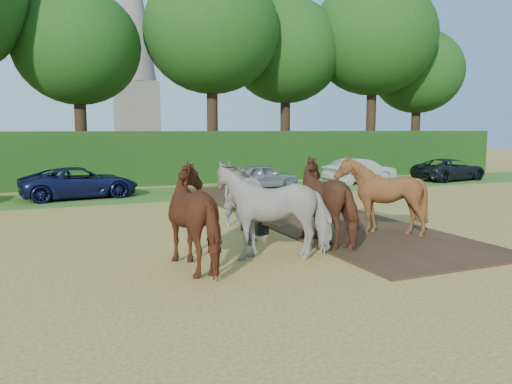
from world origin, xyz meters
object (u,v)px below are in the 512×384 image
object	(u,v)px
spectator_far	(325,217)
parked_cars	(243,177)
plough_team	(302,204)
church	(135,43)
spectator_near	(254,212)

from	to	relation	value
spectator_far	parked_cars	size ratio (longest dim) A/B	0.05
plough_team	church	distance (m)	54.86
spectator_far	parked_cars	distance (m)	12.52
plough_team	parked_cars	size ratio (longest dim) A/B	0.24
plough_team	church	size ratio (longest dim) A/B	0.29
spectator_near	spectator_far	size ratio (longest dim) A/B	1.09
spectator_far	plough_team	distance (m)	0.79
spectator_near	plough_team	size ratio (longest dim) A/B	0.22
plough_team	spectator_near	bearing A→B (deg)	128.90
plough_team	parked_cars	xyz separation A→B (m)	(3.24, 12.24, -0.46)
church	spectator_near	bearing A→B (deg)	-96.51
parked_cars	church	size ratio (longest dim) A/B	1.18
parked_cars	church	bearing A→B (deg)	87.47
spectator_far	church	world-z (taller)	church
spectator_near	church	xyz separation A→B (m)	(5.94, 52.05, 12.88)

